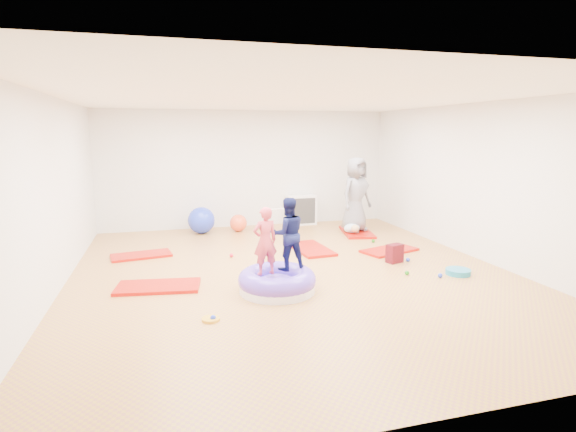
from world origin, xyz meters
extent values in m
cube|color=#A76346|center=(0.00, 0.00, 0.00)|extent=(7.00, 8.00, 0.01)
cube|color=white|center=(0.00, 0.00, 2.80)|extent=(7.00, 8.00, 0.01)
cube|color=silver|center=(0.00, 4.00, 1.40)|extent=(7.00, 0.01, 2.80)
cube|color=silver|center=(0.00, -4.00, 1.40)|extent=(7.00, 0.01, 2.80)
cube|color=silver|center=(-3.50, 0.00, 1.40)|extent=(0.01, 8.00, 2.80)
cube|color=silver|center=(3.50, 0.00, 1.40)|extent=(0.01, 8.00, 2.80)
cube|color=#A30100|center=(-2.13, -0.17, 0.03)|extent=(1.27, 0.77, 0.05)
cube|color=#A30100|center=(-2.44, 1.72, 0.02)|extent=(1.14, 0.69, 0.04)
cube|color=#A30100|center=(0.75, 1.33, 0.03)|extent=(0.69, 1.25, 0.05)
cube|color=#A30100|center=(2.18, 0.81, 0.02)|extent=(1.22, 0.86, 0.05)
cube|color=#A30100|center=(2.24, 2.47, 0.03)|extent=(0.86, 1.34, 0.05)
cylinder|color=white|center=(-0.46, -0.76, 0.06)|extent=(1.10, 1.10, 0.12)
torus|color=#5C3CD3|center=(-0.46, -0.76, 0.18)|extent=(1.13, 1.13, 0.30)
ellipsoid|color=#5C3CD3|center=(-0.46, -0.76, 0.11)|extent=(0.60, 0.60, 0.27)
imported|color=#D64050|center=(-0.63, -0.78, 0.82)|extent=(0.39, 0.29, 0.98)
imported|color=#0D1242|center=(-0.26, -0.64, 0.86)|extent=(0.52, 0.41, 1.07)
imported|color=slate|center=(2.21, 2.52, 0.89)|extent=(0.97, 0.83, 1.68)
ellipsoid|color=silver|center=(2.05, 2.33, 0.16)|extent=(0.37, 0.24, 0.21)
sphere|color=tan|center=(2.05, 2.16, 0.18)|extent=(0.17, 0.17, 0.17)
sphere|color=blue|center=(2.19, -0.86, 0.04)|extent=(0.07, 0.07, 0.07)
sphere|color=gold|center=(0.09, -0.44, 0.04)|extent=(0.07, 0.07, 0.07)
sphere|color=#1E8215|center=(1.75, -0.59, 0.04)|extent=(0.07, 0.07, 0.07)
sphere|color=red|center=(-0.83, 1.22, 0.04)|extent=(0.07, 0.07, 0.07)
sphere|color=blue|center=(-0.34, -0.08, 0.04)|extent=(0.07, 0.07, 0.07)
sphere|color=blue|center=(2.16, 0.09, 0.04)|extent=(0.07, 0.07, 0.07)
sphere|color=blue|center=(-0.80, -0.27, 0.04)|extent=(0.07, 0.07, 0.07)
sphere|color=#1E8215|center=(2.20, 1.55, 0.04)|extent=(0.07, 0.07, 0.07)
sphere|color=blue|center=(-1.47, -1.57, 0.04)|extent=(0.07, 0.07, 0.07)
sphere|color=blue|center=(-1.19, 3.41, 0.30)|extent=(0.61, 0.61, 0.61)
sphere|color=#F9542E|center=(-0.35, 3.39, 0.20)|extent=(0.40, 0.40, 0.40)
cylinder|color=white|center=(0.23, 2.92, 0.29)|extent=(0.20, 0.21, 0.54)
cylinder|color=white|center=(0.23, 3.38, 0.29)|extent=(0.20, 0.21, 0.54)
cylinder|color=white|center=(0.73, 2.92, 0.29)|extent=(0.20, 0.21, 0.54)
cylinder|color=white|center=(0.73, 3.38, 0.29)|extent=(0.20, 0.21, 0.54)
cylinder|color=white|center=(0.48, 3.15, 0.53)|extent=(0.53, 0.03, 0.03)
sphere|color=red|center=(0.22, 3.15, 0.53)|extent=(0.06, 0.06, 0.06)
sphere|color=blue|center=(0.75, 3.15, 0.53)|extent=(0.06, 0.06, 0.06)
cube|color=white|center=(1.30, 3.80, 0.37)|extent=(0.74, 0.36, 0.74)
cube|color=#333333|center=(1.30, 3.63, 0.37)|extent=(0.63, 0.02, 0.63)
cube|color=white|center=(1.30, 3.75, 0.37)|extent=(0.02, 0.25, 0.65)
cube|color=white|center=(1.30, 3.75, 0.37)|extent=(0.65, 0.25, 0.02)
cylinder|color=teal|center=(2.57, -0.78, 0.04)|extent=(0.40, 0.40, 0.09)
cube|color=maroon|center=(1.91, 0.12, 0.17)|extent=(0.33, 0.25, 0.33)
cylinder|color=gold|center=(-1.49, -1.55, 0.02)|extent=(0.22, 0.22, 0.03)
camera|label=1|loc=(-1.96, -6.79, 2.26)|focal=28.00mm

